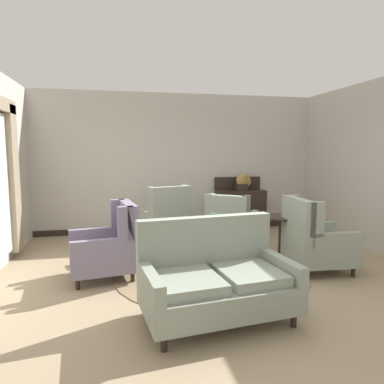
# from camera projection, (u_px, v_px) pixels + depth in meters

# --- Properties ---
(ground) EXTENTS (8.43, 8.43, 0.00)m
(ground) POSITION_uv_depth(u_px,v_px,m) (216.00, 279.00, 4.64)
(ground) COLOR #9E896B
(wall_back) EXTENTS (6.18, 0.08, 2.91)m
(wall_back) POSITION_uv_depth(u_px,v_px,m) (179.00, 163.00, 7.40)
(wall_back) COLOR #BCB7AD
(wall_back) RESTS_ON ground
(wall_right) EXTENTS (0.08, 4.21, 2.91)m
(wall_right) POSITION_uv_depth(u_px,v_px,m) (371.00, 166.00, 5.96)
(wall_right) COLOR #BCB7AD
(wall_right) RESTS_ON ground
(baseboard_back) EXTENTS (6.02, 0.03, 0.12)m
(baseboard_back) POSITION_uv_depth(u_px,v_px,m) (179.00, 228.00, 7.51)
(baseboard_back) COLOR black
(baseboard_back) RESTS_ON ground
(area_rug) EXTENTS (2.73, 2.73, 0.01)m
(area_rug) POSITION_uv_depth(u_px,v_px,m) (210.00, 271.00, 4.93)
(area_rug) COLOR #847051
(area_rug) RESTS_ON ground
(coffee_table) EXTENTS (0.82, 0.82, 0.53)m
(coffee_table) POSITION_uv_depth(u_px,v_px,m) (212.00, 241.00, 4.96)
(coffee_table) COLOR black
(coffee_table) RESTS_ON ground
(porcelain_vase) EXTENTS (0.19, 0.19, 0.31)m
(porcelain_vase) POSITION_uv_depth(u_px,v_px,m) (213.00, 225.00, 4.90)
(porcelain_vase) COLOR #4C7A66
(porcelain_vase) RESTS_ON coffee_table
(settee) EXTENTS (1.60, 1.04, 1.01)m
(settee) POSITION_uv_depth(u_px,v_px,m) (216.00, 280.00, 3.54)
(settee) COLOR gray
(settee) RESTS_ON ground
(armchair_far_left) EXTENTS (0.88, 0.83, 1.06)m
(armchair_far_left) POSITION_uv_depth(u_px,v_px,m) (314.00, 241.00, 4.93)
(armchair_far_left) COLOR gray
(armchair_far_left) RESTS_ON ground
(armchair_back_corner) EXTENTS (0.95, 0.90, 1.02)m
(armchair_back_corner) POSITION_uv_depth(u_px,v_px,m) (109.00, 246.00, 4.69)
(armchair_back_corner) COLOR slate
(armchair_back_corner) RESTS_ON ground
(armchair_near_sideboard) EXTENTS (1.00, 1.08, 1.11)m
(armchair_near_sideboard) POSITION_uv_depth(u_px,v_px,m) (164.00, 221.00, 6.24)
(armchair_near_sideboard) COLOR gray
(armchair_near_sideboard) RESTS_ON ground
(armchair_near_window) EXTENTS (1.09, 1.12, 0.98)m
(armchair_near_window) POSITION_uv_depth(u_px,v_px,m) (231.00, 225.00, 6.09)
(armchair_near_window) COLOR gray
(armchair_near_window) RESTS_ON ground
(side_table) EXTENTS (0.56, 0.56, 0.72)m
(side_table) POSITION_uv_depth(u_px,v_px,m) (281.00, 234.00, 5.33)
(side_table) COLOR black
(side_table) RESTS_ON ground
(sideboard) EXTENTS (1.04, 0.43, 1.15)m
(sideboard) POSITION_uv_depth(u_px,v_px,m) (240.00, 207.00, 7.49)
(sideboard) COLOR black
(sideboard) RESTS_ON ground
(gramophone) EXTENTS (0.38, 0.46, 0.50)m
(gramophone) POSITION_uv_depth(u_px,v_px,m) (244.00, 179.00, 7.34)
(gramophone) COLOR black
(gramophone) RESTS_ON sideboard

